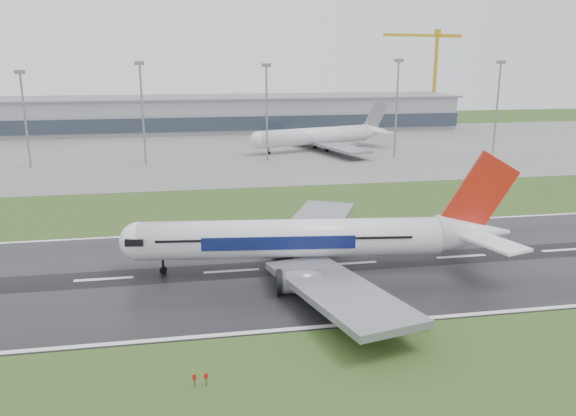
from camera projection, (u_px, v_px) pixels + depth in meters
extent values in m
plane|color=#2C481A|center=(232.00, 271.00, 92.67)|extent=(520.00, 520.00, 0.00)
cube|color=black|center=(231.00, 271.00, 92.66)|extent=(400.00, 45.00, 0.10)
cube|color=slate|center=(204.00, 150.00, 211.60)|extent=(400.00, 130.00, 0.08)
cube|color=gray|center=(199.00, 114.00, 266.78)|extent=(240.00, 36.00, 15.00)
cylinder|color=gray|center=(26.00, 122.00, 174.91)|extent=(0.64, 0.64, 28.67)
cylinder|color=gray|center=(143.00, 116.00, 180.51)|extent=(0.64, 0.64, 31.18)
cylinder|color=gray|center=(267.00, 115.00, 187.28)|extent=(0.64, 0.64, 30.46)
cylinder|color=gray|center=(396.00, 111.00, 194.64)|extent=(0.64, 0.64, 31.84)
cylinder|color=gray|center=(497.00, 110.00, 200.98)|extent=(0.64, 0.64, 31.25)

